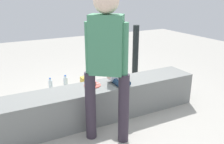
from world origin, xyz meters
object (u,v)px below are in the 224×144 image
Objects in this scene: cake_plate at (92,84)px; party_cup_red at (28,96)px; handbag_black_leather at (70,100)px; water_bottle_far_side at (66,81)px; cake_box_white at (33,105)px; adult_standing at (107,55)px; child_seated at (117,67)px; gift_bag at (87,83)px; water_bottle_near_gift at (51,84)px.

party_cup_red is (-0.69, 1.00, -0.43)m from cake_plate.
water_bottle_far_side is at bearing 76.66° from handbag_black_leather.
handbag_black_leather is at bearing 112.01° from cake_plate.
party_cup_red is 0.33× the size of cake_box_white.
child_seated is at bearing 51.26° from adult_standing.
water_bottle_far_side is at bearing 126.80° from gift_bag.
adult_standing is at bearing -67.65° from party_cup_red.
child_seated is at bearing -64.29° from water_bottle_near_gift.
adult_standing reaches higher than water_bottle_far_side.
water_bottle_near_gift is at bearing 96.24° from handbag_black_leather.
water_bottle_far_side reaches higher than cake_box_white.
water_bottle_far_side is (0.28, 0.03, -0.00)m from water_bottle_near_gift.
cake_box_white is (-1.03, 0.66, -0.61)m from child_seated.
cake_plate is at bearing -67.99° from handbag_black_leather.
adult_standing is (-0.41, -0.51, 0.34)m from child_seated.
water_bottle_near_gift is 1.02× the size of water_bottle_far_side.
cake_box_white is (-0.96, -0.29, -0.06)m from gift_bag.
handbag_black_leather is at bearing -83.76° from water_bottle_near_gift.
cake_box_white is 0.53m from handbag_black_leather.
party_cup_red is at bearing -149.47° from water_bottle_near_gift.
water_bottle_far_side is at bearing 21.65° from party_cup_red.
cake_plate is at bearing -90.45° from water_bottle_far_side.
gift_bag is (0.28, 0.92, -0.36)m from cake_plate.
adult_standing is at bearing -96.12° from cake_plate.
child_seated is 1.48× the size of cake_box_white.
adult_standing is 1.63m from cake_box_white.
party_cup_red is (-0.63, 1.54, -0.96)m from adult_standing.
gift_bag is at bearing 73.24° from cake_plate.
water_bottle_far_side is 0.72× the size of handbag_black_leather.
child_seated reaches higher than cake_box_white.
gift_bag is at bearing 94.22° from child_seated.
adult_standing is 5.84× the size of gift_bag.
handbag_black_leather is (0.50, -0.17, 0.04)m from cake_box_white.
water_bottle_far_side is 0.84m from handbag_black_leather.
cake_box_white is at bearing 118.25° from adult_standing.
handbag_black_leather is (0.51, -0.54, 0.05)m from party_cup_red.
gift_bag is 2.70× the size of party_cup_red.
cake_plate is 1.29m from party_cup_red.
child_seated is 1.47m from water_bottle_far_side.
adult_standing is 8.02× the size of water_bottle_far_side.
cake_plate is 0.78× the size of gift_bag.
gift_bag is (0.33, 1.46, -0.89)m from adult_standing.
cake_box_white is (-0.69, 0.63, -0.42)m from cake_plate.
adult_standing reaches higher than water_bottle_near_gift.
water_bottle_near_gift is at bearing -173.85° from water_bottle_far_side.
gift_bag is 1.01m from cake_box_white.
handbag_black_leather is at bearing -18.68° from cake_box_white.
party_cup_red is (-0.70, -0.28, -0.04)m from water_bottle_far_side.
handbag_black_leather is (-0.53, 0.49, -0.58)m from child_seated.
cake_plate is 2.10× the size of party_cup_red.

